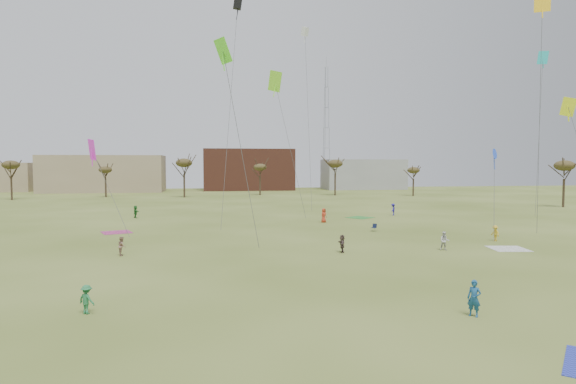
{
  "coord_description": "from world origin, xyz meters",
  "views": [
    {
      "loc": [
        -6.06,
        -26.28,
        7.75
      ],
      "look_at": [
        0.0,
        12.0,
        5.5
      ],
      "focal_mm": 30.61,
      "sensor_mm": 36.0,
      "label": 1
    }
  ],
  "objects": [
    {
      "name": "camp_chair_right",
      "position": [
        12.39,
        27.28,
        0.26
      ],
      "size": [
        0.74,
        0.74,
        0.87
      ],
      "rotation": [
        0.0,
        0.0,
        5.54
      ],
      "color": "#131B36",
      "rests_on": "ground"
    },
    {
      "name": "spectator_fore_b",
      "position": [
        -13.5,
        16.41,
        0.79
      ],
      "size": [
        0.74,
        0.87,
        1.59
      ],
      "primitive_type": "imported",
      "rotation": [
        0.0,
        0.0,
        1.76
      ],
      "color": "#8F6C5B",
      "rests_on": "ground"
    },
    {
      "name": "spectator_mid_e",
      "position": [
        14.57,
        14.5,
        0.84
      ],
      "size": [
        0.99,
        0.89,
        1.68
      ],
      "primitive_type": "imported",
      "rotation": [
        0.0,
        0.0,
        5.91
      ],
      "color": "beige",
      "rests_on": "ground"
    },
    {
      "name": "radio_tower",
      "position": [
        30.0,
        125.0,
        19.21
      ],
      "size": [
        1.51,
        1.72,
        41.0
      ],
      "color": "#9EA3A8",
      "rests_on": "ground"
    },
    {
      "name": "ground",
      "position": [
        0.0,
        0.0,
        0.0
      ],
      "size": [
        260.0,
        260.0,
        0.0
      ],
      "primitive_type": "plane",
      "color": "#495A1C",
      "rests_on": "ground"
    },
    {
      "name": "blanket_plum",
      "position": [
        -16.58,
        30.95,
        0.0
      ],
      "size": [
        3.97,
        3.97,
        0.03
      ],
      "primitive_type": "cube",
      "rotation": [
        0.0,
        0.0,
        1.93
      ],
      "color": "#A63370",
      "rests_on": "ground"
    },
    {
      "name": "flyer_far_c",
      "position": [
        20.92,
        43.46,
        0.89
      ],
      "size": [
        1.2,
        1.33,
        1.79
      ],
      "primitive_type": "imported",
      "rotation": [
        0.0,
        0.0,
        4.11
      ],
      "color": "navy",
      "rests_on": "ground"
    },
    {
      "name": "building_tan",
      "position": [
        -35.0,
        115.0,
        5.0
      ],
      "size": [
        32.0,
        14.0,
        10.0
      ],
      "primitive_type": "cube",
      "color": "#937F60",
      "rests_on": "ground"
    },
    {
      "name": "flyer_near_right",
      "position": [
        7.08,
        -3.59,
        0.93
      ],
      "size": [
        0.79,
        0.8,
        1.86
      ],
      "primitive_type": "imported",
      "rotation": [
        0.0,
        0.0,
        5.46
      ],
      "color": "navy",
      "rests_on": "ground"
    },
    {
      "name": "spectator_fore_c",
      "position": [
        5.23,
        14.85,
        0.78
      ],
      "size": [
        0.52,
        1.46,
        1.56
      ],
      "primitive_type": "imported",
      "rotation": [
        0.0,
        0.0,
        4.67
      ],
      "color": "#4F3E38",
      "rests_on": "ground"
    },
    {
      "name": "building_grey",
      "position": [
        40.0,
        118.0,
        4.5
      ],
      "size": [
        24.0,
        12.0,
        9.0
      ],
      "primitive_type": "cube",
      "color": "gray",
      "rests_on": "ground"
    },
    {
      "name": "flyer_far_a",
      "position": [
        -16.68,
        45.95,
        0.88
      ],
      "size": [
        1.15,
        1.71,
        1.77
      ],
      "primitive_type": "imported",
      "rotation": [
        0.0,
        0.0,
        2.0
      ],
      "color": "#226827",
      "rests_on": "ground"
    },
    {
      "name": "flyer_near_center",
      "position": [
        -12.43,
        -0.07,
        0.75
      ],
      "size": [
        1.12,
        1.01,
        1.51
      ],
      "primitive_type": "imported",
      "rotation": [
        0.0,
        0.0,
        2.54
      ],
      "color": "#277643",
      "rests_on": "ground"
    },
    {
      "name": "kites_aloft",
      "position": [
        3.01,
        28.4,
        21.5
      ],
      "size": [
        65.97,
        63.1,
        27.79
      ],
      "color": "#5EE328",
      "rests_on": "ground"
    },
    {
      "name": "tree_line",
      "position": [
        -2.85,
        79.12,
        7.09
      ],
      "size": [
        117.44,
        49.32,
        8.91
      ],
      "color": "#3A2B1E",
      "rests_on": "ground"
    },
    {
      "name": "blanket_olive",
      "position": [
        15.07,
        41.23,
        0.0
      ],
      "size": [
        4.33,
        4.33,
        0.03
      ],
      "primitive_type": "cube",
      "rotation": [
        0.0,
        0.0,
        2.21
      ],
      "color": "#318732",
      "rests_on": "ground"
    },
    {
      "name": "blanket_cream",
      "position": [
        20.64,
        14.23,
        0.0
      ],
      "size": [
        3.57,
        3.57,
        0.03
      ],
      "primitive_type": "cube",
      "rotation": [
        0.0,
        0.0,
        3.0
      ],
      "color": "silver",
      "rests_on": "ground"
    },
    {
      "name": "flyer_far_b",
      "position": [
        8.65,
        36.46,
        0.93
      ],
      "size": [
        1.09,
        1.01,
        1.87
      ],
      "primitive_type": "imported",
      "rotation": [
        0.0,
        0.0,
        0.62
      ],
      "color": "#B8381F",
      "rests_on": "ground"
    },
    {
      "name": "flyer_mid_b",
      "position": [
        22.06,
        18.62,
        0.79
      ],
      "size": [
        0.77,
        1.11,
        1.57
      ],
      "primitive_type": "imported",
      "rotation": [
        0.0,
        0.0,
        4.91
      ],
      "color": "gold",
      "rests_on": "ground"
    },
    {
      "name": "building_brick",
      "position": [
        5.0,
        120.0,
        6.0
      ],
      "size": [
        26.0,
        16.0,
        12.0
      ],
      "primitive_type": "cube",
      "color": "brown",
      "rests_on": "ground"
    }
  ]
}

